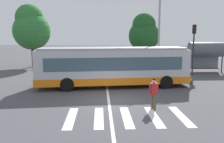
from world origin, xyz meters
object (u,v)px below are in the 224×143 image
background_tree_right (144,33)px  parked_car_red (49,61)px  city_transit_bus (113,67)px  bus_stop_shelter (206,50)px  parked_car_teal (91,61)px  parked_car_silver (134,60)px  twin_arm_street_lamp (159,19)px  parked_car_charcoal (113,61)px  background_tree_left (31,27)px  traffic_light_far_corner (194,42)px  pedestrian_crossing_street (154,92)px  parked_car_champagne (156,61)px  parked_car_white (71,61)px

background_tree_right → parked_car_red: bearing=-156.6°
city_transit_bus → bus_stop_shelter: size_ratio=3.21×
parked_car_teal → bus_stop_shelter: 13.55m
parked_car_silver → twin_arm_street_lamp: size_ratio=0.51×
city_transit_bus → parked_car_charcoal: size_ratio=2.60×
background_tree_left → background_tree_right: size_ratio=1.07×
twin_arm_street_lamp → background_tree_right: (0.50, 11.20, -1.26)m
city_transit_bus → traffic_light_far_corner: traffic_light_far_corner is taller
parked_car_charcoal → background_tree_left: 10.99m
traffic_light_far_corner → parked_car_red: bearing=157.5°
pedestrian_crossing_street → twin_arm_street_lamp: (3.19, 12.11, 4.60)m
parked_car_teal → parked_car_charcoal: bearing=-8.4°
parked_car_champagne → twin_arm_street_lamp: (-0.98, -5.15, 4.81)m
parked_car_teal → pedestrian_crossing_street: bearing=-76.8°
parked_car_charcoal → background_tree_right: background_tree_right is taller
parked_car_teal → parked_car_silver: same height
parked_car_champagne → twin_arm_street_lamp: 7.11m
parked_car_red → parked_car_white: bearing=-5.7°
pedestrian_crossing_street → background_tree_left: bearing=122.7°
twin_arm_street_lamp → background_tree_left: 15.64m
parked_car_charcoal → parked_car_silver: 2.72m
parked_car_red → background_tree_right: 14.64m
parked_car_silver → bus_stop_shelter: 8.93m
background_tree_left → pedestrian_crossing_street: bearing=-57.3°
parked_car_white → twin_arm_street_lamp: twin_arm_street_lamp is taller
traffic_light_far_corner → bus_stop_shelter: size_ratio=1.35×
traffic_light_far_corner → background_tree_left: 19.14m
parked_car_red → background_tree_right: background_tree_right is taller
city_transit_bus → pedestrian_crossing_street: (1.92, -5.78, -0.62)m
parked_car_charcoal → traffic_light_far_corner: bearing=-37.0°
parked_car_teal → parked_car_silver: bearing=1.9°
traffic_light_far_corner → background_tree_left: background_tree_left is taller
parked_car_charcoal → bus_stop_shelter: bus_stop_shelter is taller
pedestrian_crossing_street → parked_car_teal: (-4.07, 17.38, -0.20)m
parked_car_white → parked_car_red: bearing=174.3°
parked_car_red → background_tree_left: 4.62m
parked_car_charcoal → parked_car_silver: same height
city_transit_bus → traffic_light_far_corner: bearing=32.4°
parked_car_champagne → background_tree_left: background_tree_left is taller
parked_car_red → parked_car_silver: same height
city_transit_bus → parked_car_charcoal: city_transit_bus is taller
pedestrian_crossing_street → parked_car_charcoal: 17.01m
city_transit_bus → parked_car_champagne: size_ratio=2.61×
parked_car_champagne → background_tree_right: background_tree_right is taller
city_transit_bus → twin_arm_street_lamp: 9.06m
parked_car_white → traffic_light_far_corner: bearing=-25.6°
parked_car_silver → parked_car_champagne: (2.77, -0.30, 0.00)m
parked_car_white → traffic_light_far_corner: (13.10, -6.29, 2.59)m
parked_car_white → background_tree_left: size_ratio=0.58×
parked_car_white → background_tree_left: 6.35m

